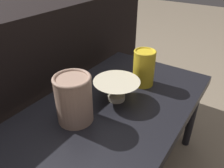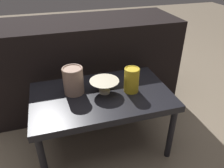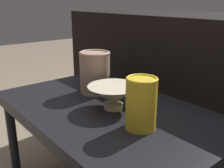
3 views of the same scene
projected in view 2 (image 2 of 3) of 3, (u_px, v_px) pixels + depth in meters
The scene contains 6 objects.
ground_plane at pixel (103, 144), 1.48m from camera, with size 8.00×8.00×0.00m, color #7F705B.
table at pixel (102, 100), 1.29m from camera, with size 0.80×0.49×0.41m.
couch_backdrop at pixel (85, 63), 1.76m from camera, with size 1.44×0.50×0.69m.
bowl at pixel (104, 85), 1.26m from camera, with size 0.17×0.17×0.08m.
vase_textured_left at pixel (73, 80), 1.24m from camera, with size 0.12×0.12×0.16m.
vase_colorful_right at pixel (132, 80), 1.26m from camera, with size 0.09×0.09×0.15m.
Camera 2 is at (-0.24, -1.03, 1.11)m, focal length 35.00 mm.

